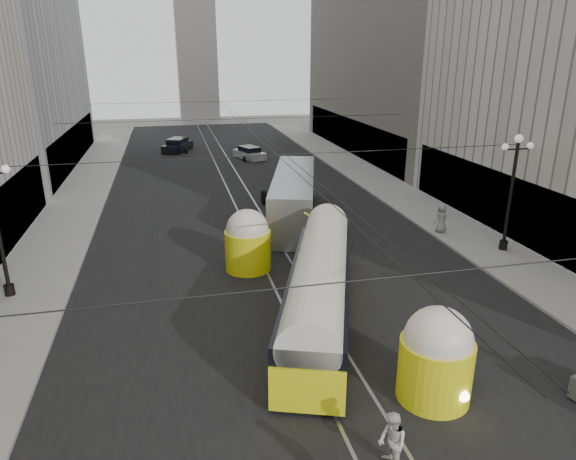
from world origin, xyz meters
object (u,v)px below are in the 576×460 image
streetcar (320,284)px  city_bus (294,195)px  pedestrian_sidewalk_right (441,218)px  pedestrian_crossing_b (392,442)px

streetcar → city_bus: 13.45m
pedestrian_sidewalk_right → streetcar: bearing=27.0°
city_bus → pedestrian_sidewalk_right: 9.40m
city_bus → streetcar: bearing=-99.1°
streetcar → pedestrian_sidewalk_right: 13.16m
pedestrian_sidewalk_right → pedestrian_crossing_b: bearing=45.0°
pedestrian_crossing_b → pedestrian_sidewalk_right: pedestrian_sidewalk_right is taller
pedestrian_crossing_b → pedestrian_sidewalk_right: (10.59, 16.69, 0.16)m
city_bus → pedestrian_crossing_b: 21.75m
streetcar → pedestrian_sidewalk_right: size_ratio=7.97×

